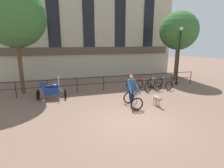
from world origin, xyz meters
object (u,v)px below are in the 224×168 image
at_px(dog, 157,99).
at_px(parked_bicycle_mid_left, 144,85).
at_px(parked_bicycle_near_lamp, 133,86).
at_px(parked_bicycle_far_end, 164,84).
at_px(street_lamp, 179,53).
at_px(parked_motorcycle, 51,90).
at_px(parked_bicycle_mid_right, 154,85).
at_px(cyclist_with_bike, 132,92).

distance_m(dog, parked_bicycle_mid_left, 3.23).
bearing_deg(parked_bicycle_near_lamp, parked_bicycle_mid_left, -175.35).
xyz_separation_m(parked_bicycle_far_end, street_lamp, (1.70, 0.79, 2.20)).
relative_size(parked_motorcycle, parked_bicycle_mid_left, 1.46).
bearing_deg(dog, parked_motorcycle, 151.91).
bearing_deg(dog, parked_bicycle_far_end, 51.42).
xyz_separation_m(parked_motorcycle, street_lamp, (9.75, 0.97, 1.99)).
distance_m(parked_bicycle_near_lamp, parked_bicycle_far_end, 2.56).
xyz_separation_m(dog, street_lamp, (4.20, 3.93, 2.15)).
relative_size(parked_motorcycle, parked_bicycle_mid_right, 1.51).
bearing_deg(parked_bicycle_mid_left, parked_motorcycle, -8.12).
xyz_separation_m(dog, parked_bicycle_mid_left, (0.79, 3.14, -0.05)).
bearing_deg(cyclist_with_bike, parked_bicycle_near_lamp, 66.33).
bearing_deg(parked_bicycle_mid_right, parked_bicycle_mid_left, 5.28).
height_order(parked_motorcycle, parked_bicycle_near_lamp, parked_motorcycle).
relative_size(parked_bicycle_near_lamp, parked_bicycle_far_end, 0.97).
bearing_deg(parked_bicycle_mid_right, street_lamp, -157.53).
height_order(parked_motorcycle, parked_bicycle_mid_left, parked_motorcycle).
relative_size(cyclist_with_bike, parked_bicycle_far_end, 1.42).
distance_m(cyclist_with_bike, dog, 1.44).
xyz_separation_m(parked_motorcycle, parked_bicycle_far_end, (8.04, 0.18, -0.20)).
bearing_deg(parked_bicycle_mid_left, cyclist_with_bike, 42.42).
height_order(cyclist_with_bike, parked_bicycle_mid_left, cyclist_with_bike).
height_order(parked_bicycle_mid_left, parked_bicycle_mid_right, same).
bearing_deg(cyclist_with_bike, parked_bicycle_mid_left, 53.41).
height_order(parked_bicycle_near_lamp, parked_bicycle_mid_left, same).
bearing_deg(dog, parked_bicycle_near_lamp, 91.07).
bearing_deg(parked_bicycle_near_lamp, parked_motorcycle, 6.53).
xyz_separation_m(dog, parked_bicycle_mid_right, (1.64, 3.14, -0.05)).
bearing_deg(parked_motorcycle, parked_bicycle_mid_left, -83.06).
relative_size(parked_motorcycle, parked_bicycle_near_lamp, 1.52).
height_order(cyclist_with_bike, parked_bicycle_near_lamp, cyclist_with_bike).
bearing_deg(cyclist_with_bike, dog, -15.55).
relative_size(cyclist_with_bike, parked_motorcycle, 0.96).
bearing_deg(parked_bicycle_mid_right, parked_motorcycle, 6.72).
relative_size(parked_bicycle_near_lamp, street_lamp, 0.25).
xyz_separation_m(dog, parked_bicycle_far_end, (2.50, 3.14, -0.05)).
distance_m(parked_bicycle_mid_right, street_lamp, 3.46).
height_order(parked_bicycle_mid_left, parked_bicycle_far_end, same).
relative_size(dog, parked_bicycle_mid_left, 0.73).
relative_size(cyclist_with_bike, parked_bicycle_mid_right, 1.46).
xyz_separation_m(cyclist_with_bike, parked_motorcycle, (-4.22, 2.55, -0.20)).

